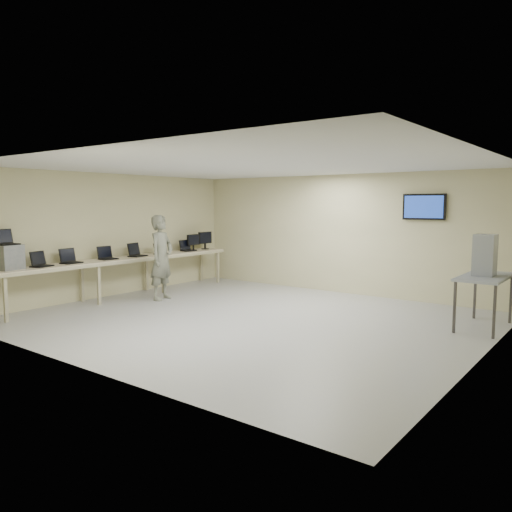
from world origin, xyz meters
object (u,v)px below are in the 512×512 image
Objects in this scene: workbench at (124,261)px; soldier at (162,258)px; equipment_box at (8,257)px; side_table at (485,280)px.

soldier is at bearing 19.45° from workbench.
soldier reaches higher than equipment_box.
equipment_box reaches higher than workbench.
equipment_box reaches higher than side_table.
equipment_box is at bearing -148.28° from side_table.
workbench is 3.21× the size of soldier.
workbench is 3.99× the size of side_table.
soldier is (0.95, 2.91, -0.19)m from equipment_box.
side_table is at bearing 20.91° from equipment_box.
soldier is (0.89, 0.31, 0.11)m from workbench.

